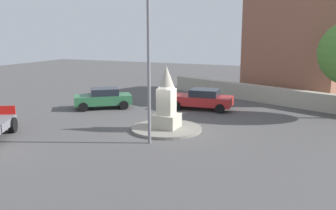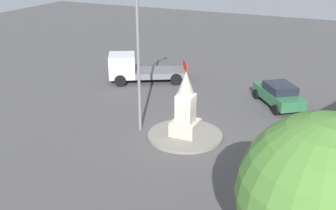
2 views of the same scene
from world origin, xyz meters
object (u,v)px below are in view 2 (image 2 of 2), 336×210
Objects in this scene: monument at (186,108)px; truck_white_approaching at (137,69)px; car_green_parked_right at (279,94)px; tree_near_wall at (322,197)px; car_red_waiting at (306,147)px; streetlamp at (138,39)px.

monument reaches higher than truck_white_approaching.
truck_white_approaching is at bearing 87.40° from car_green_parked_right.
car_green_parked_right is 16.66m from tree_near_wall.
car_green_parked_right is 0.68× the size of tree_near_wall.
truck_white_approaching is 21.80m from tree_near_wall.
car_red_waiting is at bearing 6.86° from tree_near_wall.
monument is at bearing 151.21° from car_green_parked_right.
car_green_parked_right is at bearing 12.87° from tree_near_wall.
monument is 0.56× the size of tree_near_wall.
monument is at bearing -136.09° from truck_white_approaching.
tree_near_wall is (-15.90, -3.63, 3.37)m from car_green_parked_right.
truck_white_approaching reaches higher than car_red_waiting.
monument reaches higher than car_red_waiting.
streetlamp reaches higher than tree_near_wall.
car_red_waiting is 14.72m from truck_white_approaching.
truck_white_approaching is at bearing 61.36° from car_red_waiting.
streetlamp is at bearing 47.22° from tree_near_wall.
tree_near_wall is at bearing -167.13° from car_green_parked_right.
streetlamp is at bearing 137.70° from car_green_parked_right.
tree_near_wall reaches higher than monument.
car_green_parked_right is 10.42m from truck_white_approaching.
monument is 0.83× the size of car_green_parked_right.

